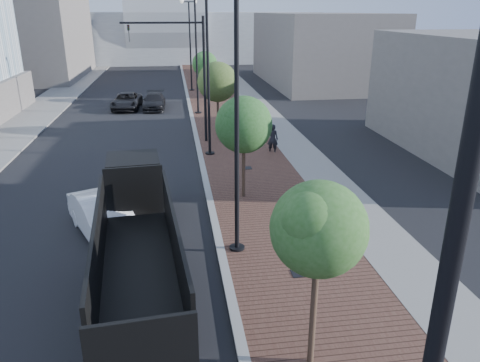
{
  "coord_description": "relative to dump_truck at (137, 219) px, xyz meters",
  "views": [
    {
      "loc": [
        -1.43,
        -4.81,
        8.31
      ],
      "look_at": [
        1.0,
        12.0,
        2.0
      ],
      "focal_mm": 34.5,
      "sensor_mm": 36.0,
      "label": 1
    }
  ],
  "objects": [
    {
      "name": "dark_car_far",
      "position": [
        -0.19,
        26.27,
        -0.57
      ],
      "size": [
        2.03,
        4.71,
        1.35
      ],
      "primitive_type": "imported",
      "rotation": [
        0.0,
        0.0,
        -0.03
      ],
      "color": "black",
      "rests_on": "ground"
    },
    {
      "name": "tree_2",
      "position": [
        4.61,
        16.38,
        2.45
      ],
      "size": [
        2.73,
        2.73,
        5.07
      ],
      "color": "#382619",
      "rests_on": "ground"
    },
    {
      "name": "dark_car_mid",
      "position": [
        -2.62,
        26.6,
        -0.54
      ],
      "size": [
        2.64,
        5.19,
        1.4
      ],
      "primitive_type": "imported",
      "rotation": [
        0.0,
        0.0,
        -0.06
      ],
      "color": "black",
      "rests_on": "ground"
    },
    {
      "name": "curb",
      "position": [
        2.96,
        29.36,
        -1.17
      ],
      "size": [
        0.3,
        140.0,
        0.14
      ],
      "primitive_type": "cube",
      "color": "gray",
      "rests_on": "ground"
    },
    {
      "name": "pedestrian",
      "position": [
        7.42,
        11.28,
        -0.32
      ],
      "size": [
        0.79,
        0.66,
        1.84
      ],
      "primitive_type": "imported",
      "rotation": [
        0.0,
        0.0,
        2.77
      ],
      "color": "black",
      "rests_on": "ground"
    },
    {
      "name": "tree_0",
      "position": [
        4.61,
        -6.62,
        2.52
      ],
      "size": [
        2.26,
        2.19,
        4.87
      ],
      "color": "#382619",
      "rests_on": "ground"
    },
    {
      "name": "utility_cover_1",
      "position": [
        5.36,
        -2.64,
        -1.11
      ],
      "size": [
        0.5,
        0.5,
        0.02
      ],
      "primitive_type": "cube",
      "color": "black",
      "rests_on": "sidewalk"
    },
    {
      "name": "white_sedan",
      "position": [
        -1.35,
        1.35,
        -0.44
      ],
      "size": [
        3.55,
        5.12,
        1.6
      ],
      "primitive_type": "imported",
      "rotation": [
        0.0,
        0.0,
        0.43
      ],
      "color": "white",
      "rests_on": "ground"
    },
    {
      "name": "streetlight_3",
      "position": [
        3.45,
        23.36,
        3.1
      ],
      "size": [
        1.44,
        0.56,
        9.21
      ],
      "color": "black",
      "rests_on": "ground"
    },
    {
      "name": "tree_3",
      "position": [
        4.61,
        28.38,
        2.37
      ],
      "size": [
        2.38,
        2.33,
        4.8
      ],
      "color": "#382619",
      "rests_on": "ground"
    },
    {
      "name": "traffic_mast",
      "position": [
        2.66,
        14.36,
        3.74
      ],
      "size": [
        5.09,
        0.2,
        8.0
      ],
      "color": "black",
      "rests_on": "ground"
    },
    {
      "name": "sidewalk",
      "position": [
        6.46,
        29.36,
        -1.18
      ],
      "size": [
        7.0,
        140.0,
        0.12
      ],
      "primitive_type": "cube",
      "color": "#4C2D23",
      "rests_on": "ground"
    },
    {
      "name": "commercial_block_ne",
      "position": [
        18.96,
        39.36,
        2.76
      ],
      "size": [
        12.0,
        22.0,
        8.0
      ],
      "primitive_type": "cube",
      "color": "#66605C",
      "rests_on": "ground"
    },
    {
      "name": "streetlight_1",
      "position": [
        3.45,
        -0.64,
        3.1
      ],
      "size": [
        1.44,
        0.56,
        9.21
      ],
      "color": "black",
      "rests_on": "ground"
    },
    {
      "name": "streetlight_4",
      "position": [
        3.56,
        35.36,
        3.58
      ],
      "size": [
        1.72,
        0.56,
        9.28
      ],
      "color": "black",
      "rests_on": "ground"
    },
    {
      "name": "tree_1",
      "position": [
        4.61,
        4.38,
        2.28
      ],
      "size": [
        2.57,
        2.56,
        4.82
      ],
      "color": "#382619",
      "rests_on": "ground"
    },
    {
      "name": "convention_center",
      "position": [
        0.96,
        74.36,
        4.76
      ],
      "size": [
        50.0,
        30.0,
        50.0
      ],
      "color": "#9EA4A8",
      "rests_on": "ground"
    },
    {
      "name": "concrete_strip",
      "position": [
        9.16,
        29.36,
        -1.18
      ],
      "size": [
        2.4,
        140.0,
        0.13
      ],
      "primitive_type": "cube",
      "color": "slate",
      "rests_on": "ground"
    },
    {
      "name": "commercial_block_nw",
      "position": [
        -17.04,
        49.36,
        3.76
      ],
      "size": [
        14.0,
        20.0,
        10.0
      ],
      "primitive_type": "cube",
      "color": "#66605C",
      "rests_on": "ground"
    },
    {
      "name": "utility_cover_2",
      "position": [
        5.36,
        8.36,
        -1.11
      ],
      "size": [
        0.5,
        0.5,
        0.02
      ],
      "primitive_type": "cube",
      "color": "black",
      "rests_on": "sidewalk"
    },
    {
      "name": "dump_truck",
      "position": [
        0.0,
        0.0,
        0.0
      ],
      "size": [
        3.23,
        13.44,
        2.95
      ],
      "rotation": [
        0.0,
        0.0,
        0.09
      ],
      "color": "black",
      "rests_on": "ground"
    },
    {
      "name": "streetlight_2",
      "position": [
        3.56,
        11.36,
        3.58
      ],
      "size": [
        1.72,
        0.56,
        9.28
      ],
      "color": "black",
      "rests_on": "ground"
    },
    {
      "name": "west_sidewalk",
      "position": [
        -10.04,
        29.36,
        -1.18
      ],
      "size": [
        4.0,
        140.0,
        0.12
      ],
      "primitive_type": "cube",
      "color": "slate",
      "rests_on": "ground"
    }
  ]
}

